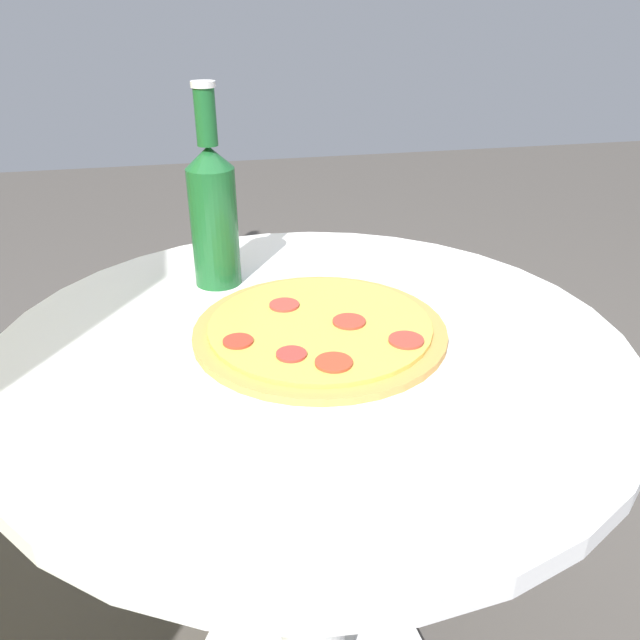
# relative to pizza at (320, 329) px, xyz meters

# --- Properties ---
(table) EXTENTS (0.80, 0.80, 0.70)m
(table) POSITION_rel_pizza_xyz_m (-0.01, 0.01, -0.21)
(table) COLOR white
(table) RESTS_ON ground_plane
(pizza) EXTENTS (0.32, 0.32, 0.02)m
(pizza) POSITION_rel_pizza_xyz_m (0.00, 0.00, 0.00)
(pizza) COLOR #C68E47
(pizza) RESTS_ON table
(beer_bottle) EXTENTS (0.07, 0.07, 0.29)m
(beer_bottle) POSITION_rel_pizza_xyz_m (0.19, 0.12, 0.10)
(beer_bottle) COLOR #195628
(beer_bottle) RESTS_ON table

